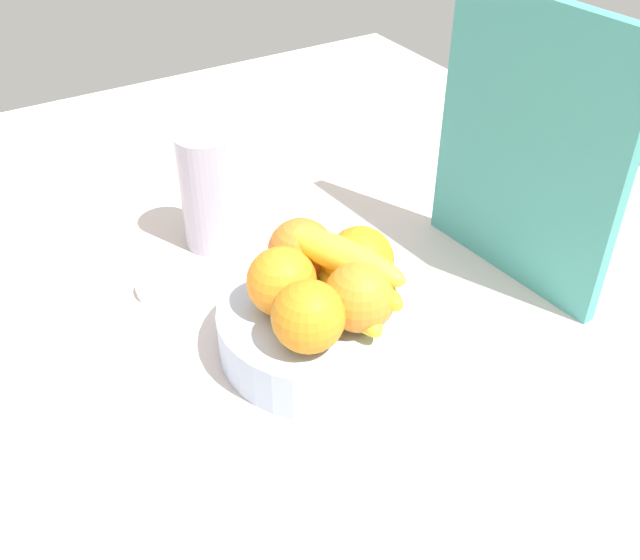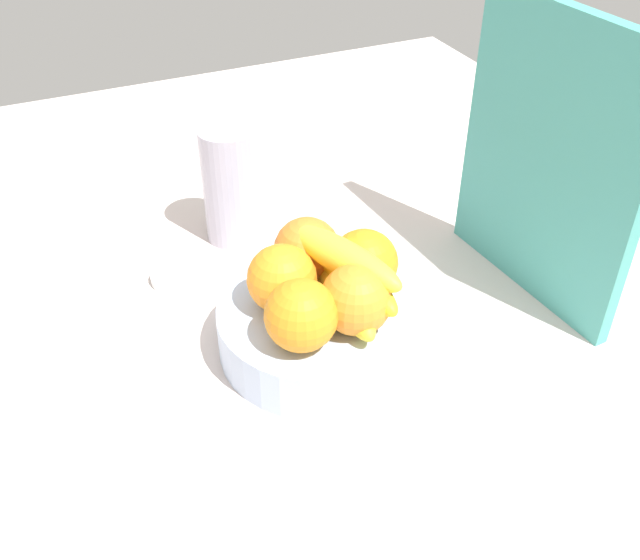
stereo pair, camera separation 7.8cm
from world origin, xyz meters
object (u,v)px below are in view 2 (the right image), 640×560
at_px(orange_front_right, 301,315).
at_px(banana_bunch, 345,274).
at_px(jar_lid, 176,276).
at_px(orange_back_right, 307,250).
at_px(orange_back_left, 364,263).
at_px(fruit_bowl, 320,328).
at_px(cutting_board, 548,162).
at_px(orange_front_left, 282,279).
at_px(orange_center, 356,299).
at_px(thermos_tumbler, 231,185).

distance_m(orange_front_right, banana_bunch, 0.08).
bearing_deg(banana_bunch, jar_lid, -143.72).
bearing_deg(orange_back_right, orange_back_left, 44.61).
height_order(orange_back_left, jar_lid, orange_back_left).
distance_m(fruit_bowl, banana_bunch, 0.08).
bearing_deg(jar_lid, cutting_board, 65.07).
xyz_separation_m(orange_front_right, jar_lid, (-0.25, -0.08, -0.09)).
relative_size(orange_front_right, orange_back_right, 1.00).
relative_size(orange_front_left, orange_front_right, 1.00).
xyz_separation_m(orange_front_left, orange_center, (0.07, 0.06, 0.00)).
relative_size(fruit_bowl, cutting_board, 0.66).
xyz_separation_m(orange_front_left, orange_back_left, (0.01, 0.10, 0.00)).
distance_m(orange_front_left, jar_lid, 0.22).
bearing_deg(cutting_board, banana_bunch, -92.39).
relative_size(orange_center, banana_bunch, 0.44).
distance_m(orange_back_right, banana_bunch, 0.07).
bearing_deg(thermos_tumbler, orange_back_right, 6.78).
bearing_deg(orange_center, thermos_tumbler, -173.43).
bearing_deg(thermos_tumbler, jar_lid, -56.73).
distance_m(fruit_bowl, orange_center, 0.09).
bearing_deg(orange_back_left, orange_center, -34.00).
bearing_deg(orange_front_right, thermos_tumbler, 174.95).
height_order(orange_front_right, cutting_board, cutting_board).
bearing_deg(thermos_tumbler, fruit_bowl, 3.18).
height_order(orange_center, banana_bunch, banana_bunch).
relative_size(fruit_bowl, thermos_tumbler, 1.42).
distance_m(orange_center, jar_lid, 0.30).
xyz_separation_m(fruit_bowl, cutting_board, (-0.00, 0.30, 0.15)).
xyz_separation_m(banana_bunch, cutting_board, (-0.01, 0.27, 0.08)).
height_order(orange_front_right, thermos_tumbler, thermos_tumbler).
bearing_deg(orange_center, orange_back_right, -173.84).
bearing_deg(fruit_bowl, orange_center, 24.50).
relative_size(orange_front_left, thermos_tumbler, 0.47).
bearing_deg(orange_front_left, fruit_bowl, 62.47).
bearing_deg(fruit_bowl, orange_front_right, -42.27).
relative_size(orange_front_left, orange_back_left, 1.00).
bearing_deg(orange_front_left, cutting_board, 87.42).
bearing_deg(thermos_tumbler, orange_front_right, -5.05).
relative_size(orange_back_left, orange_back_right, 1.00).
bearing_deg(jar_lid, orange_center, 29.95).
bearing_deg(banana_bunch, orange_back_right, -163.46).
bearing_deg(cutting_board, orange_back_left, -95.32).
distance_m(banana_bunch, jar_lid, 0.27).
xyz_separation_m(fruit_bowl, banana_bunch, (0.00, 0.03, 0.07)).
xyz_separation_m(orange_front_left, orange_back_right, (-0.04, 0.05, 0.00)).
bearing_deg(orange_back_right, cutting_board, 79.26).
relative_size(orange_back_left, banana_bunch, 0.44).
bearing_deg(orange_front_left, thermos_tumbler, 174.77).
height_order(orange_front_left, orange_back_right, same).
xyz_separation_m(orange_back_left, orange_back_right, (-0.05, -0.05, 0.00)).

